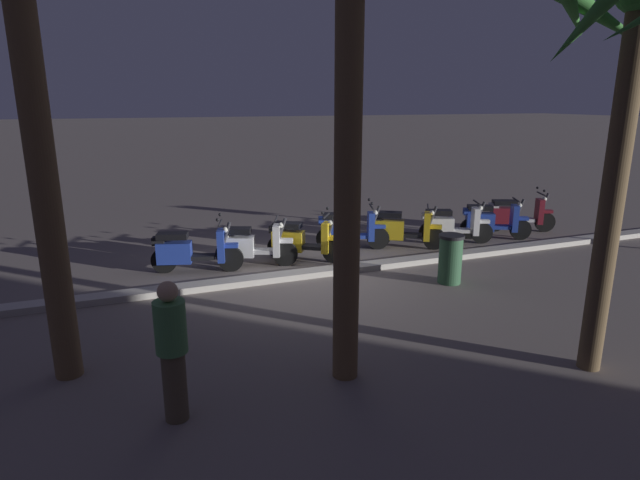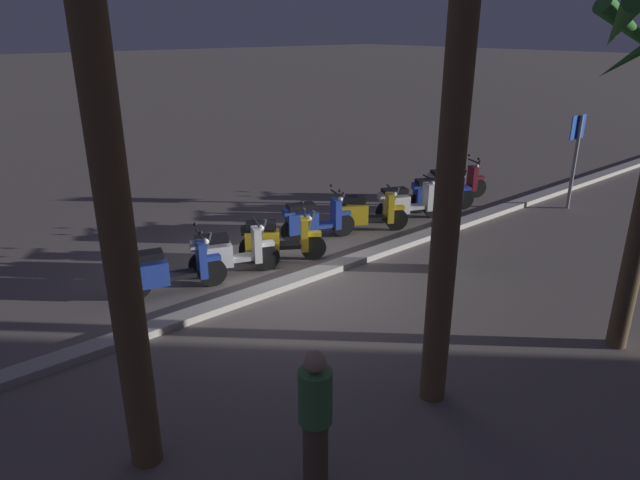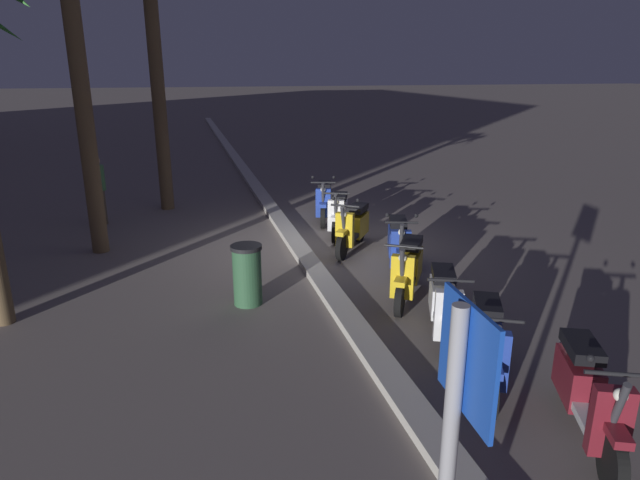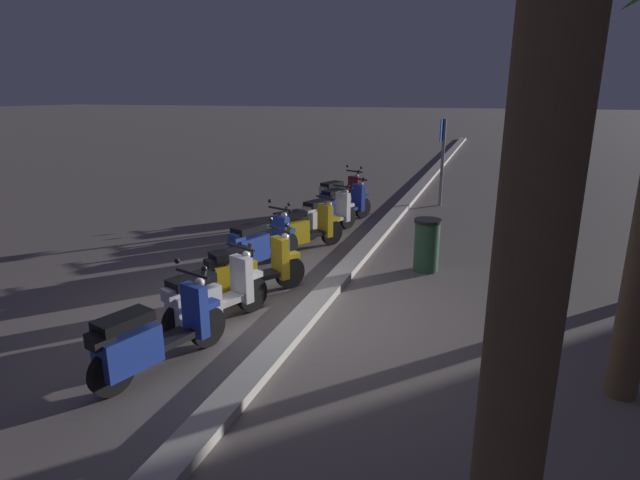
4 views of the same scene
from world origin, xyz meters
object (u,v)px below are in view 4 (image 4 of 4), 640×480
object	(u,v)px
scooter_blue_last_in_row	(342,205)
scooter_yellow_tail_end	(248,271)
scooter_blue_second_in_line	(151,337)
scooter_white_far_back	(326,215)
scooter_white_mid_front	(210,297)
scooter_maroon_mid_centre	(340,195)
crossing_sign	(442,152)
scooter_yellow_gap_after_mid	(302,229)
litter_bin	(427,245)
scooter_blue_mid_rear	(260,244)

from	to	relation	value
scooter_blue_last_in_row	scooter_yellow_tail_end	size ratio (longest dim) A/B	1.07
scooter_blue_second_in_line	scooter_yellow_tail_end	bearing A→B (deg)	179.59
scooter_white_far_back	scooter_white_mid_front	distance (m)	4.99
scooter_maroon_mid_centre	scooter_white_far_back	bearing A→B (deg)	9.65
scooter_white_mid_front	scooter_yellow_tail_end	bearing A→B (deg)	179.39
scooter_yellow_tail_end	crossing_sign	xyz separation A→B (m)	(-7.90, 2.00, 1.05)
scooter_yellow_tail_end	scooter_maroon_mid_centre	bearing A→B (deg)	-176.00
scooter_maroon_mid_centre	scooter_blue_last_in_row	bearing A→B (deg)	20.43
scooter_yellow_gap_after_mid	scooter_yellow_tail_end	bearing A→B (deg)	2.10
scooter_white_far_back	litter_bin	world-z (taller)	scooter_white_far_back
scooter_blue_last_in_row	scooter_blue_mid_rear	bearing A→B (deg)	-6.44
scooter_blue_mid_rear	scooter_white_mid_front	world-z (taller)	scooter_blue_mid_rear
scooter_blue_last_in_row	scooter_white_far_back	world-z (taller)	same
scooter_blue_mid_rear	crossing_sign	xyz separation A→B (m)	(-6.60, 2.43, 1.04)
scooter_white_far_back	scooter_blue_mid_rear	world-z (taller)	scooter_blue_mid_rear
scooter_white_far_back	crossing_sign	bearing A→B (deg)	153.10
scooter_blue_last_in_row	scooter_yellow_tail_end	bearing A→B (deg)	0.08
scooter_yellow_gap_after_mid	scooter_blue_mid_rear	size ratio (longest dim) A/B	0.95
scooter_yellow_tail_end	scooter_blue_mid_rear	bearing A→B (deg)	-161.78
scooter_white_far_back	scooter_yellow_gap_after_mid	world-z (taller)	same
scooter_blue_last_in_row	scooter_yellow_tail_end	distance (m)	5.05
scooter_blue_last_in_row	scooter_blue_second_in_line	xyz separation A→B (m)	(7.41, -0.01, -0.01)
scooter_blue_mid_rear	scooter_blue_second_in_line	xyz separation A→B (m)	(3.67, 0.41, -0.01)
scooter_yellow_tail_end	litter_bin	world-z (taller)	scooter_yellow_tail_end
scooter_blue_mid_rear	scooter_maroon_mid_centre	bearing A→B (deg)	-179.96
scooter_white_far_back	scooter_blue_second_in_line	xyz separation A→B (m)	(6.25, 0.02, 0.00)
scooter_white_far_back	scooter_white_mid_front	bearing A→B (deg)	0.33
scooter_maroon_mid_centre	scooter_white_far_back	distance (m)	2.34
scooter_yellow_gap_after_mid	scooter_blue_last_in_row	bearing A→B (deg)	178.03
scooter_blue_mid_rear	crossing_sign	distance (m)	7.10
scooter_yellow_gap_after_mid	litter_bin	bearing A→B (deg)	82.30
scooter_blue_second_in_line	crossing_sign	distance (m)	10.52
scooter_blue_mid_rear	scooter_white_far_back	bearing A→B (deg)	171.44
scooter_white_far_back	scooter_white_mid_front	size ratio (longest dim) A/B	1.03
scooter_blue_mid_rear	crossing_sign	bearing A→B (deg)	159.81
scooter_blue_last_in_row	scooter_blue_mid_rear	world-z (taller)	scooter_blue_mid_rear
scooter_blue_second_in_line	crossing_sign	world-z (taller)	crossing_sign
litter_bin	scooter_blue_second_in_line	bearing A→B (deg)	-27.99
scooter_white_far_back	scooter_blue_second_in_line	distance (m)	6.25
scooter_maroon_mid_centre	litter_bin	xyz separation A→B (m)	(3.98, 2.84, 0.03)
scooter_maroon_mid_centre	litter_bin	distance (m)	4.89
scooter_blue_mid_rear	scooter_yellow_tail_end	world-z (taller)	same
scooter_blue_mid_rear	scooter_yellow_gap_after_mid	bearing A→B (deg)	164.81
scooter_yellow_gap_after_mid	litter_bin	size ratio (longest dim) A/B	1.67
scooter_blue_last_in_row	crossing_sign	size ratio (longest dim) A/B	0.68
scooter_blue_last_in_row	litter_bin	size ratio (longest dim) A/B	1.71
scooter_maroon_mid_centre	scooter_yellow_tail_end	world-z (taller)	same
scooter_blue_mid_rear	litter_bin	xyz separation A→B (m)	(-0.90, 2.84, 0.02)
scooter_maroon_mid_centre	scooter_blue_second_in_line	size ratio (longest dim) A/B	0.95
scooter_yellow_gap_after_mid	scooter_blue_second_in_line	xyz separation A→B (m)	(4.91, 0.08, -0.01)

